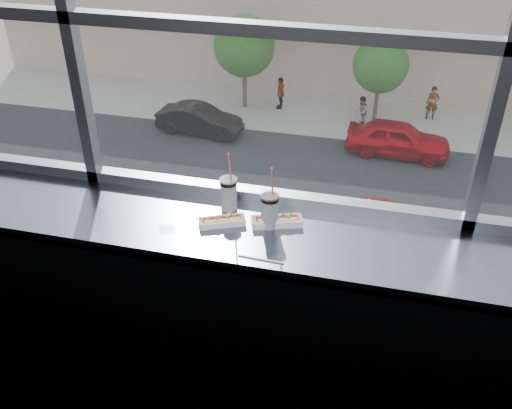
% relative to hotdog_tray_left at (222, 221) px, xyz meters
% --- Properties ---
extents(wall_back_lower, '(6.00, 0.00, 6.00)m').
position_rel_hotdog_tray_left_xyz_m(wall_back_lower, '(0.18, 0.27, -0.57)').
color(wall_back_lower, black).
rests_on(wall_back_lower, ground).
extents(counter, '(6.00, 0.55, 0.06)m').
position_rel_hotdog_tray_left_xyz_m(counter, '(0.18, -0.01, -0.05)').
color(counter, slate).
rests_on(counter, ground).
extents(counter_fascia, '(6.00, 0.04, 1.04)m').
position_rel_hotdog_tray_left_xyz_m(counter_fascia, '(0.18, -0.26, -0.57)').
color(counter_fascia, slate).
rests_on(counter_fascia, ground).
extents(hotdog_tray_left, '(0.24, 0.16, 0.06)m').
position_rel_hotdog_tray_left_xyz_m(hotdog_tray_left, '(0.00, 0.00, 0.00)').
color(hotdog_tray_left, white).
rests_on(hotdog_tray_left, counter).
extents(hotdog_tray_right, '(0.26, 0.16, 0.06)m').
position_rel_hotdog_tray_left_xyz_m(hotdog_tray_right, '(0.26, 0.06, 0.00)').
color(hotdog_tray_right, white).
rests_on(hotdog_tray_right, counter).
extents(soda_cup_left, '(0.09, 0.09, 0.33)m').
position_rel_hotdog_tray_left_xyz_m(soda_cup_left, '(-0.01, 0.15, 0.07)').
color(soda_cup_left, white).
rests_on(soda_cup_left, counter).
extents(soda_cup_right, '(0.09, 0.09, 0.34)m').
position_rel_hotdog_tray_left_xyz_m(soda_cup_right, '(0.23, 0.05, 0.08)').
color(soda_cup_right, white).
rests_on(soda_cup_right, counter).
extents(loose_straw, '(0.22, 0.02, 0.01)m').
position_rel_hotdog_tray_left_xyz_m(loose_straw, '(0.25, -0.23, -0.02)').
color(loose_straw, white).
rests_on(loose_straw, counter).
extents(wrapper, '(0.10, 0.07, 0.02)m').
position_rel_hotdog_tray_left_xyz_m(wrapper, '(-0.25, -0.10, -0.01)').
color(wrapper, silver).
rests_on(wrapper, counter).
extents(plaza_ground, '(120.00, 120.00, 0.00)m').
position_rel_hotdog_tray_left_xyz_m(plaza_ground, '(0.18, 43.77, -12.12)').
color(plaza_ground, gray).
rests_on(plaza_ground, ground).
extents(street_asphalt, '(80.00, 10.00, 0.06)m').
position_rel_hotdog_tray_left_xyz_m(street_asphalt, '(0.18, 20.27, -12.09)').
color(street_asphalt, black).
rests_on(street_asphalt, plaza_ground).
extents(far_sidewalk, '(80.00, 6.00, 0.04)m').
position_rel_hotdog_tray_left_xyz_m(far_sidewalk, '(0.18, 28.27, -12.10)').
color(far_sidewalk, gray).
rests_on(far_sidewalk, plaza_ground).
extents(far_building, '(50.00, 14.00, 8.00)m').
position_rel_hotdog_tray_left_xyz_m(far_building, '(0.18, 38.27, -8.12)').
color(far_building, tan).
rests_on(far_building, plaza_ground).
extents(car_far_b, '(3.22, 7.09, 2.32)m').
position_rel_hotdog_tray_left_xyz_m(car_far_b, '(1.56, 24.27, -10.90)').
color(car_far_b, '#B40006').
rests_on(car_far_b, street_asphalt).
extents(car_far_a, '(3.15, 6.32, 2.03)m').
position_rel_hotdog_tray_left_xyz_m(car_far_a, '(-8.85, 24.27, -11.05)').
color(car_far_a, black).
rests_on(car_far_a, street_asphalt).
extents(car_near_c, '(3.58, 6.89, 2.19)m').
position_rel_hotdog_tray_left_xyz_m(car_near_c, '(1.63, 16.27, -10.97)').
color(car_near_c, '#911000').
rests_on(car_near_c, street_asphalt).
extents(pedestrian_b, '(0.68, 0.90, 2.03)m').
position_rel_hotdog_tray_left_xyz_m(pedestrian_b, '(-0.52, 27.28, -11.07)').
color(pedestrian_b, '#66605B').
rests_on(pedestrian_b, far_sidewalk).
extents(pedestrian_c, '(1.01, 0.76, 2.28)m').
position_rel_hotdog_tray_left_xyz_m(pedestrian_c, '(3.28, 29.12, -10.94)').
color(pedestrian_c, '#66605B').
rests_on(pedestrian_c, far_sidewalk).
extents(pedestrian_a, '(0.75, 1.01, 2.26)m').
position_rel_hotdog_tray_left_xyz_m(pedestrian_a, '(-5.31, 28.59, -10.95)').
color(pedestrian_a, '#66605B').
rests_on(pedestrian_a, far_sidewalk).
extents(tree_left, '(3.46, 3.46, 5.41)m').
position_rel_hotdog_tray_left_xyz_m(tree_left, '(-7.39, 28.27, -8.46)').
color(tree_left, '#47382B').
rests_on(tree_left, far_sidewalk).
extents(tree_center, '(3.02, 3.02, 4.72)m').
position_rel_hotdog_tray_left_xyz_m(tree_center, '(0.20, 28.27, -8.92)').
color(tree_center, '#47382B').
rests_on(tree_center, far_sidewalk).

